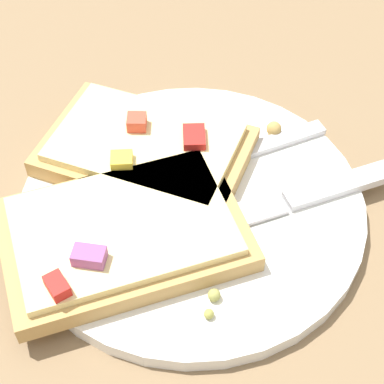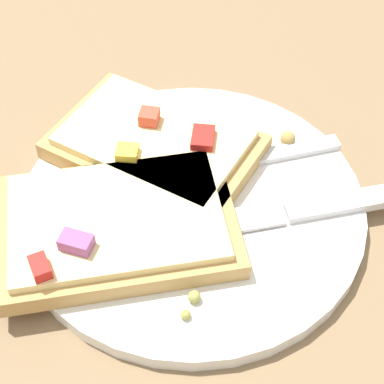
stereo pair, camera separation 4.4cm
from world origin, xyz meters
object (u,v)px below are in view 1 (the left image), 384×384
object	(u,v)px
plate	(192,207)
pizza_slice_corner	(146,149)
fork	(188,170)
pizza_slice_main	(123,233)
knife	(275,206)

from	to	relation	value
plate	pizza_slice_corner	xyz separation A→B (m)	(0.04, 0.04, 0.02)
fork	pizza_slice_main	distance (m)	0.08
fork	pizza_slice_main	size ratio (longest dim) A/B	1.03
pizza_slice_main	plate	bearing A→B (deg)	18.51
pizza_slice_main	pizza_slice_corner	xyz separation A→B (m)	(0.08, -0.01, 0.00)
pizza_slice_corner	fork	bearing A→B (deg)	176.65
knife	pizza_slice_corner	size ratio (longest dim) A/B	1.25
fork	pizza_slice_corner	bearing A→B (deg)	-48.17
knife	pizza_slice_corner	world-z (taller)	pizza_slice_corner
plate	pizza_slice_corner	world-z (taller)	pizza_slice_corner
knife	pizza_slice_main	bearing A→B (deg)	-5.36
fork	knife	size ratio (longest dim) A/B	0.90
plate	fork	distance (m)	0.03
fork	pizza_slice_corner	xyz separation A→B (m)	(0.01, 0.03, 0.01)
fork	pizza_slice_corner	distance (m)	0.04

